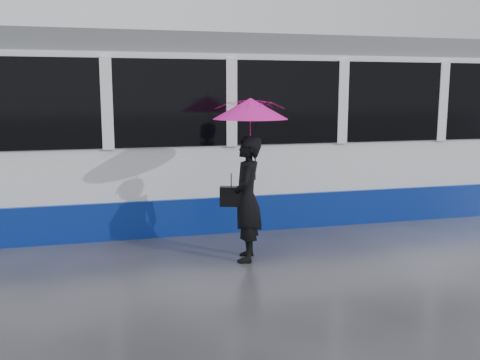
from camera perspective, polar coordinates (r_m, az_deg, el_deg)
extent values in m
plane|color=#29292E|center=(7.81, -7.33, -8.46)|extent=(90.00, 90.00, 0.00)
cube|color=#3F3D38|center=(9.51, -8.72, -5.16)|extent=(34.00, 0.07, 0.02)
cube|color=#3F3D38|center=(10.90, -9.52, -3.29)|extent=(34.00, 0.07, 0.02)
cube|color=white|center=(10.94, 10.39, 4.76)|extent=(24.00, 2.40, 2.95)
cube|color=navy|center=(11.10, 10.21, -1.50)|extent=(24.00, 2.56, 0.62)
cube|color=black|center=(10.90, 10.50, 8.30)|extent=(23.00, 2.48, 1.40)
cube|color=#5B5E63|center=(10.93, 10.66, 13.41)|extent=(23.60, 2.20, 0.35)
imported|color=black|center=(7.54, 0.72, -2.02)|extent=(0.60, 0.75, 1.78)
imported|color=#E71372|center=(7.42, 1.11, 5.49)|extent=(1.22, 1.23, 0.89)
cone|color=#E71372|center=(7.41, 1.12, 7.64)|extent=(1.31, 1.31, 0.29)
cylinder|color=black|center=(7.40, 1.13, 8.93)|extent=(0.01, 0.01, 0.07)
cylinder|color=black|center=(7.50, 1.63, 2.96)|extent=(0.02, 0.02, 0.78)
cube|color=black|center=(7.50, -0.94, -1.76)|extent=(0.34, 0.22, 0.28)
cylinder|color=black|center=(7.46, -0.94, -0.04)|extent=(0.01, 0.01, 0.18)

